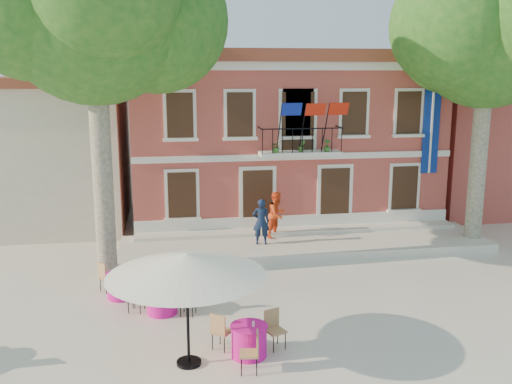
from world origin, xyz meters
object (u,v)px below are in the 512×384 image
object	(u,v)px
pedestrian_orange	(277,215)
cafe_table_0	(162,299)
pedestrian_navy	(261,222)
plane_tree_west	(93,9)
patio_umbrella	(186,265)
cafe_table_3	(121,284)
plane_tree_east	(488,35)
cafe_table_1	(249,339)

from	to	relation	value
pedestrian_orange	cafe_table_0	distance (m)	7.41
pedestrian_navy	plane_tree_west	bearing A→B (deg)	30.39
patio_umbrella	cafe_table_3	distance (m)	5.08
plane_tree_east	patio_umbrella	xyz separation A→B (m)	(-11.37, -7.69, -5.52)
plane_tree_west	pedestrian_navy	size ratio (longest dim) A/B	6.60
pedestrian_orange	pedestrian_navy	bearing A→B (deg)	-174.99
plane_tree_east	cafe_table_1	size ratio (longest dim) A/B	5.79
pedestrian_orange	cafe_table_0	size ratio (longest dim) A/B	0.92
cafe_table_0	cafe_table_1	bearing A→B (deg)	-54.21
plane_tree_east	cafe_table_3	bearing A→B (deg)	-165.62
pedestrian_navy	cafe_table_3	xyz separation A→B (m)	(-4.85, -3.73, -0.74)
pedestrian_navy	cafe_table_1	distance (m)	8.09
plane_tree_west	pedestrian_orange	bearing A→B (deg)	25.32
plane_tree_east	cafe_table_3	size ratio (longest dim) A/B	5.99
plane_tree_east	cafe_table_3	world-z (taller)	plane_tree_east
plane_tree_east	cafe_table_1	xyz separation A→B (m)	(-9.95, -7.53, -7.50)
cafe_table_1	cafe_table_3	xyz separation A→B (m)	(-3.22, 4.15, -0.01)
plane_tree_west	plane_tree_east	xyz separation A→B (m)	(13.72, 1.73, -0.49)
plane_tree_west	patio_umbrella	size ratio (longest dim) A/B	3.16
plane_tree_west	pedestrian_orange	xyz separation A→B (m)	(6.16, 2.91, -7.22)
patio_umbrella	cafe_table_3	size ratio (longest dim) A/B	2.01
pedestrian_navy	cafe_table_0	world-z (taller)	pedestrian_navy
cafe_table_3	cafe_table_0	bearing A→B (deg)	-48.28
plane_tree_east	patio_umbrella	size ratio (longest dim) A/B	2.98
plane_tree_east	plane_tree_west	bearing A→B (deg)	-172.80
cafe_table_1	cafe_table_3	bearing A→B (deg)	127.81
pedestrian_navy	cafe_table_0	size ratio (longest dim) A/B	0.88
cafe_table_0	cafe_table_3	world-z (taller)	same
plane_tree_west	cafe_table_0	size ratio (longest dim) A/B	5.82
plane_tree_west	cafe_table_0	xyz separation A→B (m)	(1.74, -2.98, -8.00)
plane_tree_west	plane_tree_east	bearing A→B (deg)	7.20
pedestrian_orange	cafe_table_3	xyz separation A→B (m)	(-5.62, -4.56, -0.78)
pedestrian_orange	patio_umbrella	bearing A→B (deg)	-155.32
pedestrian_orange	cafe_table_1	xyz separation A→B (m)	(-2.39, -8.71, -0.77)
patio_umbrella	pedestrian_navy	xyz separation A→B (m)	(3.05, 8.05, -1.24)
pedestrian_orange	cafe_table_3	world-z (taller)	pedestrian_orange
plane_tree_east	pedestrian_orange	size ratio (longest dim) A/B	5.96
patio_umbrella	cafe_table_0	distance (m)	3.63
cafe_table_1	cafe_table_0	bearing A→B (deg)	125.79
plane_tree_west	plane_tree_east	world-z (taller)	plane_tree_west
plane_tree_east	patio_umbrella	world-z (taller)	plane_tree_east
plane_tree_west	cafe_table_1	bearing A→B (deg)	-56.98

